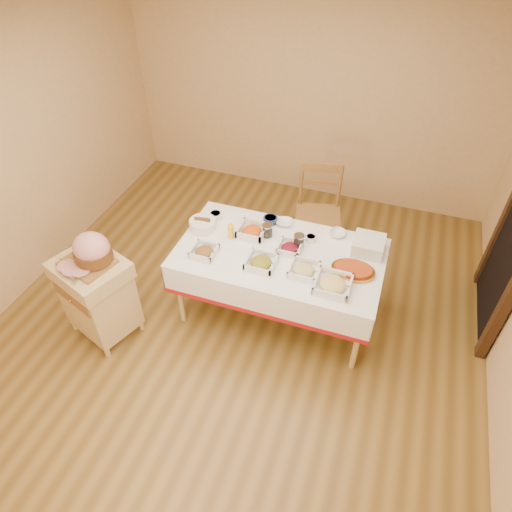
{
  "coord_description": "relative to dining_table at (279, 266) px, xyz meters",
  "views": [
    {
      "loc": [
        1.1,
        -2.62,
        3.42
      ],
      "look_at": [
        0.11,
        0.2,
        0.74
      ],
      "focal_mm": 32.0,
      "sensor_mm": 36.0,
      "label": 1
    }
  ],
  "objects": [
    {
      "name": "room_shell",
      "position": [
        -0.3,
        -0.3,
        0.7
      ],
      "size": [
        5.0,
        5.0,
        5.0
      ],
      "color": "brown",
      "rests_on": "ground"
    },
    {
      "name": "dining_table",
      "position": [
        0.0,
        0.0,
        0.0
      ],
      "size": [
        1.82,
        1.02,
        0.76
      ],
      "color": "tan",
      "rests_on": "ground"
    },
    {
      "name": "butcher_cart",
      "position": [
        -1.44,
        -0.76,
        -0.12
      ],
      "size": [
        0.73,
        0.67,
        0.84
      ],
      "color": "tan",
      "rests_on": "ground"
    },
    {
      "name": "dining_chair",
      "position": [
        0.13,
        0.99,
        -0.06
      ],
      "size": [
        0.56,
        0.54,
        1.04
      ],
      "color": "olive",
      "rests_on": "ground"
    },
    {
      "name": "ham_on_board",
      "position": [
        -1.4,
        -0.72,
        0.36
      ],
      "size": [
        0.44,
        0.42,
        0.29
      ],
      "color": "olive",
      "rests_on": "butcher_cart"
    },
    {
      "name": "serving_dish_a",
      "position": [
        -0.62,
        -0.24,
        0.19
      ],
      "size": [
        0.22,
        0.22,
        0.09
      ],
      "color": "silver",
      "rests_on": "dining_table"
    },
    {
      "name": "serving_dish_b",
      "position": [
        -0.1,
        -0.21,
        0.19
      ],
      "size": [
        0.24,
        0.24,
        0.1
      ],
      "color": "silver",
      "rests_on": "dining_table"
    },
    {
      "name": "serving_dish_c",
      "position": [
        0.27,
        -0.18,
        0.19
      ],
      "size": [
        0.24,
        0.24,
        0.1
      ],
      "color": "silver",
      "rests_on": "dining_table"
    },
    {
      "name": "serving_dish_d",
      "position": [
        0.53,
        -0.27,
        0.2
      ],
      "size": [
        0.29,
        0.29,
        0.11
      ],
      "color": "silver",
      "rests_on": "dining_table"
    },
    {
      "name": "serving_dish_e",
      "position": [
        -0.32,
        0.16,
        0.2
      ],
      "size": [
        0.26,
        0.25,
        0.12
      ],
      "color": "silver",
      "rests_on": "dining_table"
    },
    {
      "name": "serving_dish_f",
      "position": [
        0.07,
        0.05,
        0.19
      ],
      "size": [
        0.21,
        0.2,
        0.1
      ],
      "color": "silver",
      "rests_on": "dining_table"
    },
    {
      "name": "small_bowl_left",
      "position": [
        -0.73,
        0.28,
        0.19
      ],
      "size": [
        0.12,
        0.12,
        0.06
      ],
      "color": "silver",
      "rests_on": "dining_table"
    },
    {
      "name": "small_bowl_mid",
      "position": [
        -0.21,
        0.39,
        0.19
      ],
      "size": [
        0.14,
        0.14,
        0.06
      ],
      "color": "navy",
      "rests_on": "dining_table"
    },
    {
      "name": "small_bowl_right",
      "position": [
        0.22,
        0.25,
        0.19
      ],
      "size": [
        0.1,
        0.1,
        0.05
      ],
      "color": "silver",
      "rests_on": "dining_table"
    },
    {
      "name": "bowl_white_imported",
      "position": [
        -0.08,
        0.4,
        0.18
      ],
      "size": [
        0.17,
        0.17,
        0.04
      ],
      "primitive_type": "imported",
      "rotation": [
        0.0,
        0.0,
        0.13
      ],
      "color": "silver",
      "rests_on": "dining_table"
    },
    {
      "name": "bowl_small_imported",
      "position": [
        0.44,
        0.4,
        0.18
      ],
      "size": [
        0.19,
        0.19,
        0.05
      ],
      "primitive_type": "imported",
      "rotation": [
        0.0,
        0.0,
        0.39
      ],
      "color": "silver",
      "rests_on": "dining_table"
    },
    {
      "name": "preserve_jar_left",
      "position": [
        -0.18,
        0.18,
        0.22
      ],
      "size": [
        0.1,
        0.1,
        0.13
      ],
      "color": "silver",
      "rests_on": "dining_table"
    },
    {
      "name": "preserve_jar_right",
      "position": [
        0.14,
        0.14,
        0.22
      ],
      "size": [
        0.1,
        0.1,
        0.12
      ],
      "color": "silver",
      "rests_on": "dining_table"
    },
    {
      "name": "mustard_bottle",
      "position": [
        -0.48,
        0.05,
        0.24
      ],
      "size": [
        0.06,
        0.06,
        0.17
      ],
      "color": "yellow",
      "rests_on": "dining_table"
    },
    {
      "name": "bread_basket",
      "position": [
        -0.78,
        0.09,
        0.21
      ],
      "size": [
        0.25,
        0.25,
        0.11
      ],
      "color": "white",
      "rests_on": "dining_table"
    },
    {
      "name": "plate_stack",
      "position": [
        0.73,
        0.28,
        0.23
      ],
      "size": [
        0.27,
        0.27,
        0.13
      ],
      "color": "silver",
      "rests_on": "dining_table"
    },
    {
      "name": "brass_platter",
      "position": [
        0.65,
        -0.04,
        0.18
      ],
      "size": [
        0.37,
        0.27,
        0.05
      ],
      "color": "#B57F33",
      "rests_on": "dining_table"
    }
  ]
}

